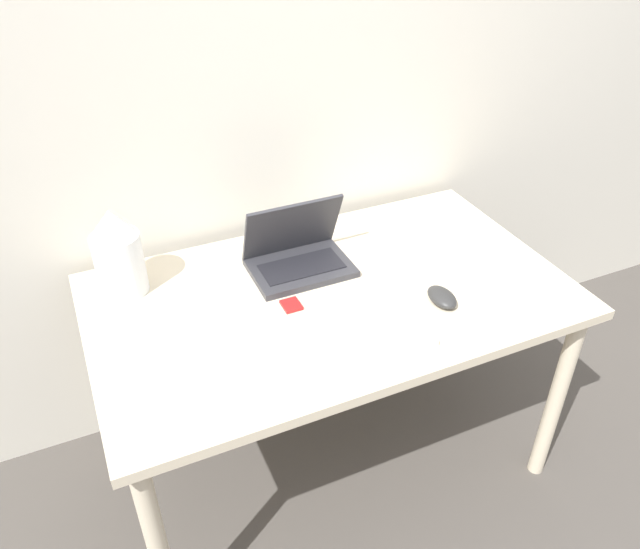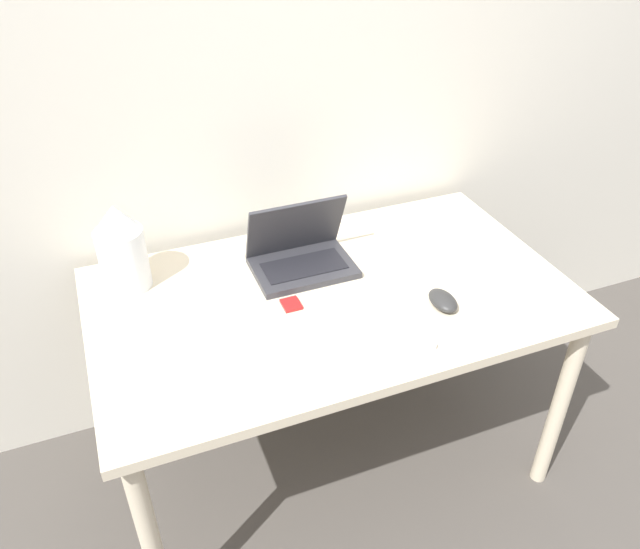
{
  "view_description": "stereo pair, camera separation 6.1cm",
  "coord_description": "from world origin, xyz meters",
  "px_view_note": "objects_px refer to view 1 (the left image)",
  "views": [
    {
      "loc": [
        -0.61,
        -0.89,
        1.77
      ],
      "look_at": [
        -0.05,
        0.36,
        0.81
      ],
      "focal_mm": 35.0,
      "sensor_mm": 36.0,
      "label": 1
    },
    {
      "loc": [
        -0.56,
        -0.92,
        1.77
      ],
      "look_at": [
        -0.05,
        0.36,
        0.81
      ],
      "focal_mm": 35.0,
      "sensor_mm": 36.0,
      "label": 2
    }
  ],
  "objects_px": {
    "laptop": "(297,254)",
    "mp3_player": "(291,305)",
    "mouse": "(442,297)",
    "vase": "(118,253)",
    "keyboard": "(343,340)"
  },
  "relations": [
    {
      "from": "laptop",
      "to": "vase",
      "type": "bearing_deg",
      "value": 169.53
    },
    {
      "from": "mouse",
      "to": "vase",
      "type": "bearing_deg",
      "value": 152.18
    },
    {
      "from": "vase",
      "to": "mouse",
      "type": "bearing_deg",
      "value": -27.82
    },
    {
      "from": "keyboard",
      "to": "mouse",
      "type": "height_order",
      "value": "mouse"
    },
    {
      "from": "mouse",
      "to": "vase",
      "type": "relative_size",
      "value": 0.41
    },
    {
      "from": "mouse",
      "to": "vase",
      "type": "height_order",
      "value": "vase"
    },
    {
      "from": "keyboard",
      "to": "vase",
      "type": "bearing_deg",
      "value": 135.36
    },
    {
      "from": "vase",
      "to": "keyboard",
      "type": "bearing_deg",
      "value": -44.64
    },
    {
      "from": "laptop",
      "to": "vase",
      "type": "relative_size",
      "value": 1.13
    },
    {
      "from": "laptop",
      "to": "mp3_player",
      "type": "distance_m",
      "value": 0.2
    },
    {
      "from": "laptop",
      "to": "mp3_player",
      "type": "relative_size",
      "value": 5.1
    },
    {
      "from": "laptop",
      "to": "keyboard",
      "type": "height_order",
      "value": "laptop"
    },
    {
      "from": "keyboard",
      "to": "vase",
      "type": "distance_m",
      "value": 0.67
    },
    {
      "from": "mouse",
      "to": "mp3_player",
      "type": "relative_size",
      "value": 1.86
    },
    {
      "from": "laptop",
      "to": "keyboard",
      "type": "xyz_separation_m",
      "value": [
        -0.03,
        -0.37,
        -0.04
      ]
    }
  ]
}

